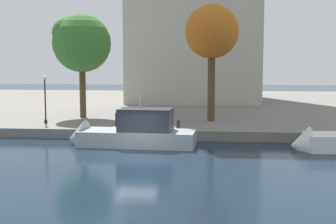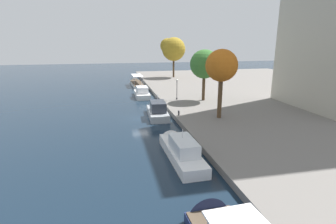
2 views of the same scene
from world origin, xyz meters
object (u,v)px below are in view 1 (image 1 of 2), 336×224
mooring_bollard_0 (178,124)px  tree_2 (212,32)px  tree_1 (81,43)px  motor_yacht_2 (129,135)px  lamp_post (45,96)px

mooring_bollard_0 → tree_2: tree_2 is taller
mooring_bollard_0 → tree_1: tree_1 is taller
tree_1 → tree_2: (12.06, -1.68, 0.81)m
mooring_bollard_0 → tree_1: (-9.60, 7.30, 6.43)m
motor_yacht_2 → tree_2: (5.63, 8.44, 7.66)m
motor_yacht_2 → tree_1: 13.81m
motor_yacht_2 → lamp_post: size_ratio=2.28×
motor_yacht_2 → lamp_post: lamp_post is taller
mooring_bollard_0 → tree_2: (2.46, 5.62, 7.24)m
mooring_bollard_0 → lamp_post: bearing=167.4°
mooring_bollard_0 → tree_2: bearing=66.3°
lamp_post → tree_2: 15.03m
lamp_post → tree_1: (1.63, 4.78, 4.56)m
mooring_bollard_0 → tree_2: 9.49m
motor_yacht_2 → mooring_bollard_0: (3.17, 2.82, 0.42)m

